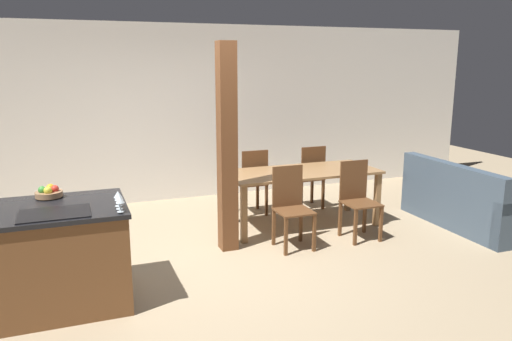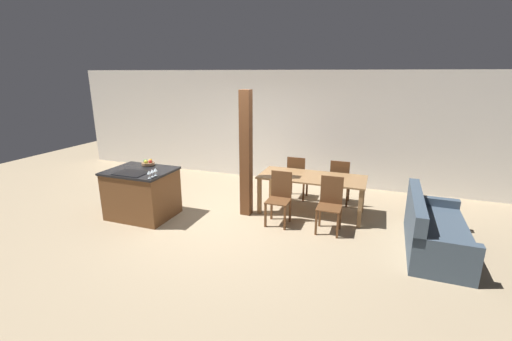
% 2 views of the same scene
% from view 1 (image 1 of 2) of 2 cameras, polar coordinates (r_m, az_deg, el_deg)
% --- Properties ---
extents(ground_plane, '(16.00, 16.00, 0.00)m').
position_cam_1_polar(ground_plane, '(5.47, -5.24, -10.68)').
color(ground_plane, '#9E896B').
extents(wall_back, '(11.20, 0.08, 2.70)m').
position_cam_1_polar(wall_back, '(7.81, -11.00, 6.36)').
color(wall_back, silver).
rests_on(wall_back, ground_plane).
extents(kitchen_island, '(1.18, 0.94, 0.92)m').
position_cam_1_polar(kitchen_island, '(4.79, -21.55, -9.05)').
color(kitchen_island, brown).
rests_on(kitchen_island, ground_plane).
extents(fruit_bowl, '(0.24, 0.24, 0.11)m').
position_cam_1_polar(fruit_bowl, '(4.95, -22.59, -2.33)').
color(fruit_bowl, '#99704C').
rests_on(fruit_bowl, kitchen_island).
extents(wine_glass_near, '(0.07, 0.07, 0.13)m').
position_cam_1_polar(wine_glass_near, '(4.25, -15.28, -3.28)').
color(wine_glass_near, silver).
rests_on(wine_glass_near, kitchen_island).
extents(wine_glass_middle, '(0.07, 0.07, 0.13)m').
position_cam_1_polar(wine_glass_middle, '(4.33, -15.39, -2.99)').
color(wine_glass_middle, silver).
rests_on(wine_glass_middle, kitchen_island).
extents(wine_glass_far, '(0.07, 0.07, 0.13)m').
position_cam_1_polar(wine_glass_far, '(4.42, -15.51, -2.70)').
color(wine_glass_far, silver).
rests_on(wine_glass_far, kitchen_island).
extents(dining_table, '(1.99, 0.86, 0.74)m').
position_cam_1_polar(dining_table, '(6.55, 5.24, -0.82)').
color(dining_table, olive).
rests_on(dining_table, ground_plane).
extents(dining_chair_near_left, '(0.40, 0.40, 0.95)m').
position_cam_1_polar(dining_chair_near_left, '(5.83, 4.04, -4.02)').
color(dining_chair_near_left, brown).
rests_on(dining_chair_near_left, ground_plane).
extents(dining_chair_near_right, '(0.40, 0.40, 0.95)m').
position_cam_1_polar(dining_chair_near_right, '(6.24, 11.55, -3.13)').
color(dining_chair_near_right, brown).
rests_on(dining_chair_near_right, ground_plane).
extents(dining_chair_far_left, '(0.40, 0.40, 0.95)m').
position_cam_1_polar(dining_chair_far_left, '(7.00, -0.44, -1.20)').
color(dining_chair_far_left, brown).
rests_on(dining_chair_far_left, ground_plane).
extents(dining_chair_far_right, '(0.40, 0.40, 0.95)m').
position_cam_1_polar(dining_chair_far_right, '(7.35, 6.14, -0.62)').
color(dining_chair_far_right, brown).
rests_on(dining_chair_far_right, ground_plane).
extents(couch, '(0.84, 1.83, 0.85)m').
position_cam_1_polar(couch, '(7.16, 22.99, -3.63)').
color(couch, '#3D4C5B').
rests_on(couch, ground_plane).
extents(timber_post, '(0.19, 0.19, 2.35)m').
position_cam_1_polar(timber_post, '(5.59, -3.32, 2.47)').
color(timber_post, brown).
rests_on(timber_post, ground_plane).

